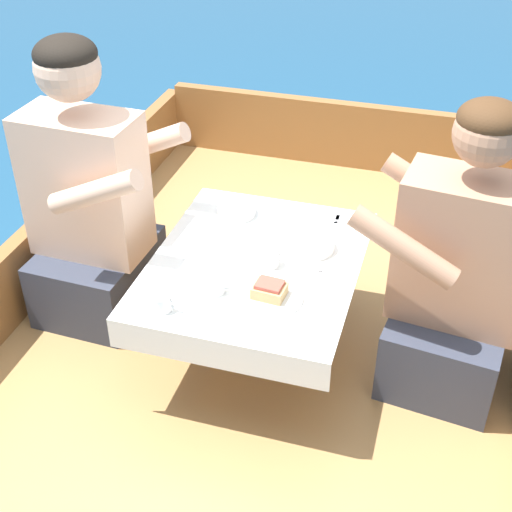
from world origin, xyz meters
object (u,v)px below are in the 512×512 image
at_px(person_port, 90,208).
at_px(coffee_cup_center, 270,256).
at_px(coffee_cup_port, 215,284).
at_px(sandwich, 269,290).
at_px(person_starboard, 457,280).
at_px(coffee_cup_starboard, 162,302).

xyz_separation_m(person_port, coffee_cup_center, (0.68, -0.09, -0.01)).
bearing_deg(coffee_cup_port, sandwich, 5.31).
xyz_separation_m(sandwich, coffee_cup_port, (-0.17, -0.02, -0.00)).
relative_size(coffee_cup_port, coffee_cup_center, 1.05).
xyz_separation_m(person_starboard, coffee_cup_port, (-0.71, -0.26, 0.02)).
relative_size(sandwich, coffee_cup_center, 1.14).
relative_size(person_starboard, sandwich, 9.58).
xyz_separation_m(coffee_cup_port, coffee_cup_center, (0.12, 0.18, 0.01)).
bearing_deg(person_starboard, coffee_cup_starboard, 32.18).
distance_m(coffee_cup_port, coffee_cup_center, 0.22).
distance_m(person_starboard, coffee_cup_port, 0.75).
bearing_deg(sandwich, coffee_cup_port, -174.69).
bearing_deg(coffee_cup_starboard, coffee_cup_port, 46.84).
xyz_separation_m(person_port, person_starboard, (1.27, -0.01, -0.04)).
bearing_deg(sandwich, coffee_cup_center, 105.01).
height_order(coffee_cup_starboard, coffee_cup_center, coffee_cup_center).
bearing_deg(coffee_cup_port, coffee_cup_center, 55.64).
xyz_separation_m(sandwich, coffee_cup_starboard, (-0.29, -0.14, -0.00)).
bearing_deg(person_port, coffee_cup_starboard, -39.71).
height_order(person_starboard, sandwich, person_starboard).
bearing_deg(person_port, person_starboard, 1.84).
relative_size(sandwich, coffee_cup_starboard, 1.16).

